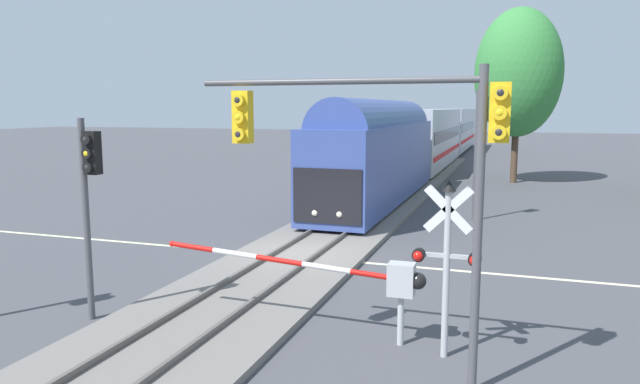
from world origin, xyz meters
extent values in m
plane|color=#47474C|center=(0.00, 0.00, 0.00)|extent=(220.00, 220.00, 0.00)
cube|color=beige|center=(0.00, 0.00, 0.00)|extent=(44.00, 0.20, 0.01)
cube|color=slate|center=(0.00, 0.00, 0.09)|extent=(4.40, 80.00, 0.18)
cube|color=#56514C|center=(-0.72, 0.00, 0.25)|extent=(0.10, 80.00, 0.14)
cube|color=#56514C|center=(0.72, 0.00, 0.25)|extent=(0.10, 80.00, 0.14)
cube|color=#384C93|center=(0.00, 11.59, 2.27)|extent=(3.00, 17.28, 3.90)
cube|color=black|center=(0.00, 2.93, 1.69)|extent=(2.76, 0.08, 2.15)
cylinder|color=#384C93|center=(0.00, 11.59, 4.10)|extent=(2.76, 15.55, 2.76)
sphere|color=#F4F2CC|center=(-0.50, 2.92, 1.00)|extent=(0.24, 0.24, 0.24)
sphere|color=#F4F2CC|center=(0.50, 2.92, 1.00)|extent=(0.24, 0.24, 0.24)
cube|color=#B7BCC6|center=(0.00, 31.15, 2.62)|extent=(3.00, 20.04, 4.60)
cube|color=black|center=(1.51, 31.15, 2.92)|extent=(0.04, 18.04, 0.90)
cube|color=red|center=(1.52, 31.15, 1.47)|extent=(0.04, 18.44, 0.36)
cube|color=#B7BCC6|center=(0.00, 52.09, 2.62)|extent=(3.00, 20.04, 4.60)
cube|color=black|center=(1.51, 52.09, 2.92)|extent=(0.04, 18.04, 0.90)
cube|color=red|center=(1.52, 52.09, 1.47)|extent=(0.04, 18.44, 0.36)
cylinder|color=#B7B7BC|center=(4.62, -6.27, 0.55)|extent=(0.14, 0.14, 1.10)
cube|color=#B7B7BC|center=(4.62, -6.27, 1.45)|extent=(0.56, 0.40, 0.70)
sphere|color=black|center=(4.97, -6.27, 1.45)|extent=(0.36, 0.36, 0.36)
cylinder|color=red|center=(4.06, -6.27, 1.49)|extent=(1.13, 0.12, 0.19)
cylinder|color=white|center=(2.94, -6.27, 1.56)|extent=(1.13, 0.12, 0.19)
cylinder|color=red|center=(1.82, -6.27, 1.63)|extent=(1.13, 0.12, 0.19)
cylinder|color=white|center=(0.70, -6.27, 1.70)|extent=(1.13, 0.12, 0.19)
cylinder|color=red|center=(-0.41, -6.27, 1.77)|extent=(1.13, 0.12, 0.19)
sphere|color=red|center=(-0.97, -6.27, 1.80)|extent=(0.14, 0.14, 0.14)
cylinder|color=#B2B2B7|center=(5.58, -6.58, 1.71)|extent=(0.14, 0.14, 3.42)
cube|color=white|center=(5.58, -6.60, 3.07)|extent=(0.98, 0.05, 0.98)
cube|color=white|center=(5.58, -6.60, 3.07)|extent=(0.98, 0.05, 0.98)
cube|color=#B2B2B7|center=(5.58, -6.58, 2.12)|extent=(1.10, 0.08, 0.08)
cylinder|color=black|center=(5.03, -6.68, 2.12)|extent=(0.26, 0.18, 0.26)
cylinder|color=black|center=(6.13, -6.68, 2.12)|extent=(0.26, 0.18, 0.26)
sphere|color=red|center=(5.03, -6.78, 2.12)|extent=(0.20, 0.20, 0.20)
sphere|color=red|center=(6.13, -6.78, 2.12)|extent=(0.20, 0.20, 0.20)
cone|color=black|center=(5.58, -6.58, 3.54)|extent=(0.28, 0.28, 0.22)
cylinder|color=#4C4C51|center=(6.24, -7.94, 2.89)|extent=(0.16, 0.16, 5.78)
cube|color=gold|center=(6.52, -7.94, 4.98)|extent=(0.34, 0.26, 1.00)
sphere|color=#262626|center=(6.52, -8.09, 5.30)|extent=(0.20, 0.20, 0.20)
cylinder|color=gold|center=(6.52, -8.12, 5.30)|extent=(0.24, 0.10, 0.24)
sphere|color=yellow|center=(6.52, -8.09, 4.98)|extent=(0.20, 0.20, 0.20)
cylinder|color=gold|center=(6.52, -8.12, 4.98)|extent=(0.24, 0.10, 0.24)
sphere|color=#262626|center=(6.52, -8.09, 4.66)|extent=(0.20, 0.20, 0.20)
cylinder|color=gold|center=(6.52, -8.12, 4.66)|extent=(0.24, 0.10, 0.24)
cylinder|color=#4C4C51|center=(3.62, -7.94, 5.53)|extent=(5.23, 0.12, 0.12)
cube|color=gold|center=(1.79, -7.94, 4.88)|extent=(0.34, 0.26, 1.00)
sphere|color=#262626|center=(1.79, -8.09, 5.20)|extent=(0.20, 0.20, 0.20)
cylinder|color=gold|center=(1.79, -8.12, 5.20)|extent=(0.24, 0.10, 0.24)
sphere|color=yellow|center=(1.79, -8.09, 4.88)|extent=(0.20, 0.20, 0.20)
cylinder|color=gold|center=(1.79, -8.12, 4.88)|extent=(0.24, 0.10, 0.24)
sphere|color=#262626|center=(1.79, -8.09, 4.56)|extent=(0.20, 0.20, 0.20)
cylinder|color=gold|center=(1.79, -8.12, 4.56)|extent=(0.24, 0.10, 0.24)
cylinder|color=#4C4C51|center=(-2.75, -7.10, 2.41)|extent=(0.16, 0.16, 4.83)
cube|color=black|center=(-2.47, -7.10, 4.03)|extent=(0.34, 0.26, 1.00)
sphere|color=#262626|center=(-2.47, -7.25, 4.35)|extent=(0.20, 0.20, 0.20)
cylinder|color=black|center=(-2.47, -7.28, 4.35)|extent=(0.24, 0.10, 0.24)
sphere|color=yellow|center=(-2.47, -7.25, 4.03)|extent=(0.20, 0.20, 0.20)
cylinder|color=black|center=(-2.47, -7.28, 4.03)|extent=(0.24, 0.10, 0.24)
sphere|color=#262626|center=(-2.47, -7.25, 3.71)|extent=(0.20, 0.20, 0.20)
cylinder|color=black|center=(-2.47, -7.28, 3.71)|extent=(0.24, 0.10, 0.24)
cylinder|color=#4C4C51|center=(5.12, 8.62, 2.92)|extent=(0.16, 0.16, 5.85)
cube|color=black|center=(5.40, 8.62, 5.05)|extent=(0.34, 0.26, 1.00)
sphere|color=#262626|center=(5.40, 8.47, 5.37)|extent=(0.20, 0.20, 0.20)
cylinder|color=black|center=(5.40, 8.44, 5.37)|extent=(0.24, 0.10, 0.24)
sphere|color=yellow|center=(5.40, 8.47, 5.05)|extent=(0.20, 0.20, 0.20)
cylinder|color=black|center=(5.40, 8.44, 5.05)|extent=(0.24, 0.10, 0.24)
sphere|color=#262626|center=(5.40, 8.47, 4.73)|extent=(0.20, 0.20, 0.20)
cylinder|color=black|center=(5.40, 8.44, 4.73)|extent=(0.24, 0.10, 0.24)
cylinder|color=#4C3828|center=(6.73, 23.44, 2.08)|extent=(0.44, 0.44, 4.17)
ellipsoid|color=#38843D|center=(6.73, 23.44, 7.35)|extent=(5.69, 5.69, 8.49)
camera|label=1|loc=(6.79, -18.17, 5.06)|focal=32.76mm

